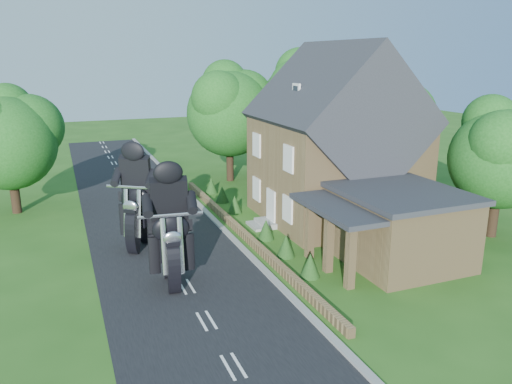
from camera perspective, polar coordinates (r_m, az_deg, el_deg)
name	(u,v)px	position (r m, az deg, el deg)	size (l,w,h in m)	color
ground	(187,287)	(21.53, -7.95, -10.71)	(120.00, 120.00, 0.00)	#255317
road	(186,287)	(21.52, -7.95, -10.68)	(7.00, 80.00, 0.02)	black
kerb	(266,272)	(22.53, 1.21, -9.16)	(0.30, 80.00, 0.12)	gray
garden_wall	(242,232)	(27.01, -1.65, -4.60)	(0.30, 22.00, 0.40)	olive
house	(335,146)	(29.41, 9.06, 5.22)	(9.54, 8.64, 10.24)	olive
annex	(396,225)	(24.23, 15.70, -3.63)	(7.05, 5.94, 3.44)	olive
tree_annex_side	(505,149)	(29.05, 26.58, 4.37)	(5.64, 5.20, 7.48)	black
tree_house_right	(396,121)	(34.86, 15.75, 7.79)	(6.51, 6.00, 8.40)	black
tree_behind_house	(311,98)	(39.75, 6.32, 10.63)	(7.81, 7.20, 10.08)	black
tree_behind_left	(234,106)	(38.30, -2.52, 9.79)	(6.94, 6.40, 9.16)	black
tree_far_road	(14,134)	(33.40, -25.89, 5.94)	(6.08, 5.60, 7.84)	black
shrub_a	(310,265)	(22.16, 6.21, -8.30)	(0.90, 0.90, 1.10)	#163A12
shrub_b	(286,246)	(24.22, 3.45, -6.13)	(0.90, 0.90, 1.10)	#163A12
shrub_c	(266,229)	(26.36, 1.15, -4.30)	(0.90, 0.90, 1.10)	#163A12
shrub_d	(235,204)	(30.80, -2.46, -1.40)	(0.90, 0.90, 1.10)	#163A12
shrub_e	(222,194)	(33.08, -3.89, -0.25)	(0.90, 0.90, 1.10)	#163A12
shrub_f	(211,185)	(35.39, -5.13, 0.76)	(0.90, 0.90, 1.10)	#163A12
motorcycle_lead	(172,268)	(21.38, -9.56, -8.57)	(0.44, 1.74, 1.62)	black
motorcycle_follow	(140,233)	(25.68, -13.16, -4.61)	(0.45, 1.76, 1.64)	black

